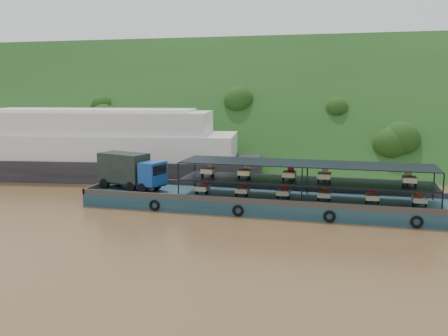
# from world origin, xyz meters

# --- Properties ---
(ground) EXTENTS (160.00, 160.00, 0.00)m
(ground) POSITION_xyz_m (0.00, 0.00, 0.00)
(ground) COLOR brown
(ground) RESTS_ON ground
(hillside) EXTENTS (140.00, 39.60, 39.60)m
(hillside) POSITION_xyz_m (0.00, 36.00, 0.00)
(hillside) COLOR #143613
(hillside) RESTS_ON ground
(cargo_barge) EXTENTS (35.10, 7.18, 4.83)m
(cargo_barge) POSITION_xyz_m (1.59, -0.39, 1.20)
(cargo_barge) COLOR #122F40
(cargo_barge) RESTS_ON ground
(passenger_ferry) EXTENTS (44.22, 17.34, 8.72)m
(passenger_ferry) POSITION_xyz_m (-21.71, 11.51, 3.78)
(passenger_ferry) COLOR black
(passenger_ferry) RESTS_ON ground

